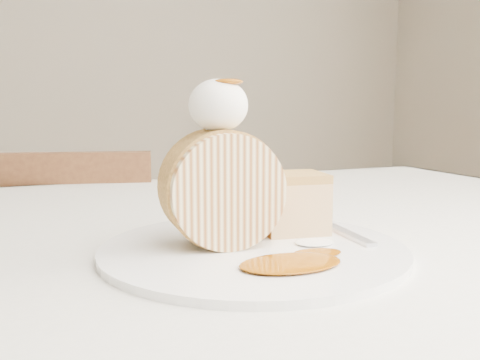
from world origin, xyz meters
name	(u,v)px	position (x,y,z in m)	size (l,w,h in m)	color
table	(177,303)	(0.00, 0.20, 0.66)	(1.40, 0.90, 0.75)	silver
chair_far	(65,310)	(-0.10, 0.76, 0.46)	(0.46, 0.46, 0.81)	brown
plate	(253,250)	(0.05, 0.08, 0.75)	(0.30, 0.30, 0.01)	white
roulade_slice	(222,189)	(0.02, 0.09, 0.81)	(0.11, 0.11, 0.06)	#F5E4AB
cake_chunk	(293,207)	(0.11, 0.12, 0.79)	(0.07, 0.06, 0.06)	#D6A251
whipped_cream	(218,105)	(0.02, 0.10, 0.90)	(0.06, 0.06, 0.05)	white
caramel_drizzle	(228,75)	(0.02, 0.09, 0.93)	(0.03, 0.02, 0.01)	#8D4605
caramel_pool	(291,263)	(0.05, 0.00, 0.76)	(0.09, 0.06, 0.00)	#8D4605
fork	(341,231)	(0.16, 0.09, 0.76)	(0.02, 0.18, 0.00)	silver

